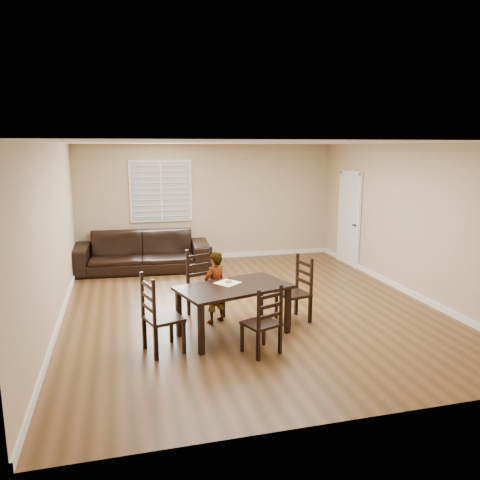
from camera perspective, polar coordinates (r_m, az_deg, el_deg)
name	(u,v)px	position (r m, az deg, el deg)	size (l,w,h in m)	color
ground	(248,306)	(7.98, 0.99, -8.01)	(7.00, 7.00, 0.00)	brown
room	(248,198)	(7.75, 0.94, 5.15)	(6.04, 7.04, 2.72)	tan
dining_table	(234,292)	(6.62, -0.79, -6.36)	(1.72, 1.27, 0.72)	black
chair_near	(202,285)	(7.49, -4.67, -5.45)	(0.59, 0.57, 1.06)	black
chair_far	(267,325)	(6.04, 3.27, -10.25)	(0.53, 0.52, 0.93)	black
chair_left	(154,318)	(6.19, -10.42, -9.34)	(0.56, 0.58, 1.05)	black
chair_right	(300,291)	(7.30, 7.32, -6.19)	(0.50, 0.53, 1.00)	black
child	(215,287)	(7.10, -3.07, -5.80)	(0.40, 0.26, 1.10)	gray
napkin	(227,283)	(6.73, -1.54, -5.24)	(0.30, 0.30, 0.00)	white
donut	(229,281)	(6.73, -1.39, -5.03)	(0.11, 0.11, 0.04)	#CF904A
sofa	(142,252)	(10.29, -11.88, -1.39)	(2.86, 1.12, 0.84)	black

